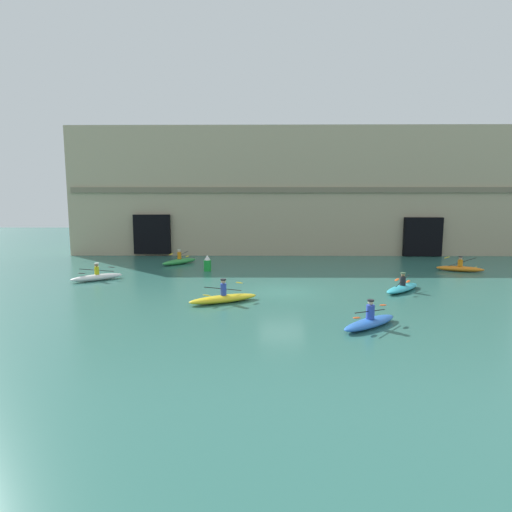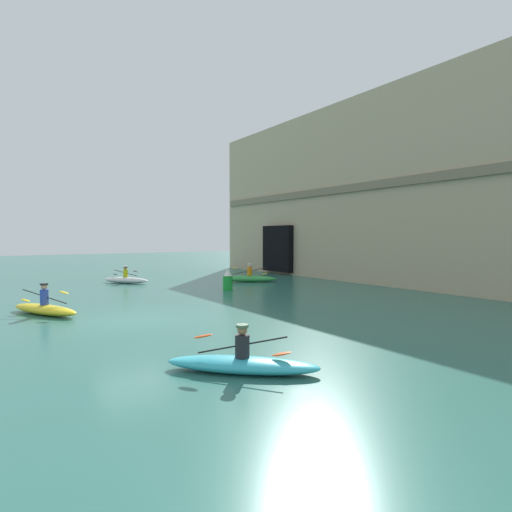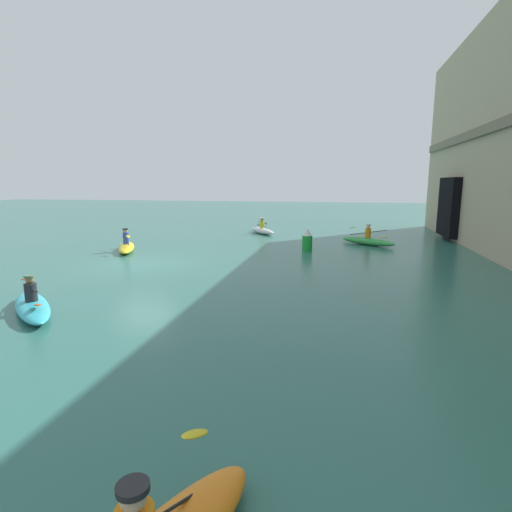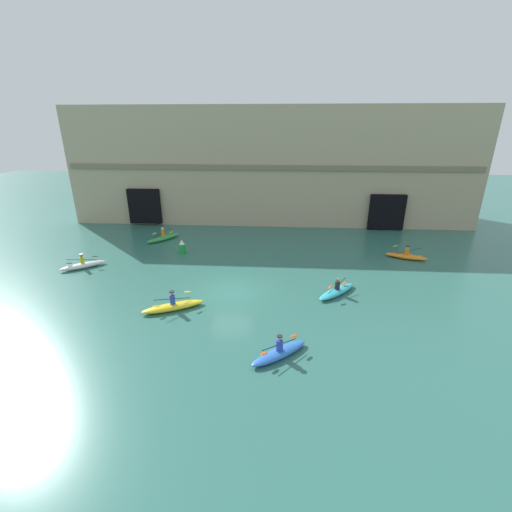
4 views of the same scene
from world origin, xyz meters
name	(u,v)px [view 2 (image 2 of 4)]	position (x,y,z in m)	size (l,w,h in m)	color
ground_plane	(134,320)	(0.00, 0.00, 0.00)	(120.00, 120.00, 0.00)	#2D665B
cliff_bluff	(473,186)	(1.95, 19.40, 5.97)	(42.28, 8.44, 11.98)	tan
kayak_yellow	(45,308)	(-3.03, -2.48, 0.23)	(3.54, 2.30, 1.20)	yellow
kayak_green	(250,278)	(-7.77, 10.14, 0.26)	(2.68, 3.20, 1.21)	green
kayak_white	(126,280)	(-11.66, 3.17, 0.24)	(2.94, 2.51, 1.13)	white
kayak_cyan	(242,363)	(6.79, 0.22, 0.21)	(2.95, 3.01, 1.06)	#33B2C6
marker_buoy	(228,280)	(-5.06, 6.87, 0.55)	(0.54, 0.54, 1.19)	green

